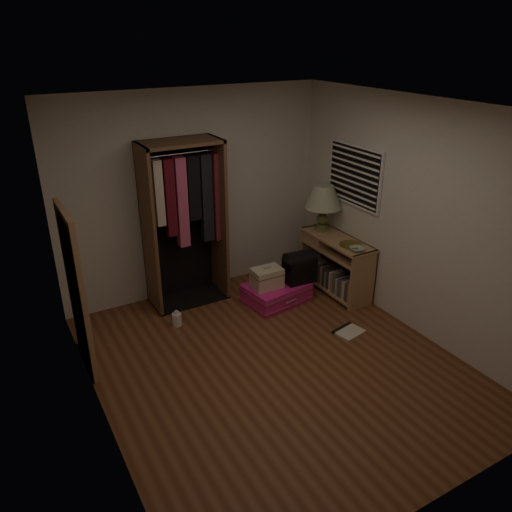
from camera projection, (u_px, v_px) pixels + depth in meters
name	position (u px, v px, depth m)	size (l,w,h in m)	color
ground	(276.00, 364.00, 5.23)	(4.00, 4.00, 0.00)	brown
room_walls	(283.00, 228.00, 4.67)	(3.52, 4.02, 2.60)	beige
console_bookshelf	(334.00, 262.00, 6.58)	(0.42, 1.12, 0.75)	#A2784E
open_wardrobe	(187.00, 210.00, 6.04)	(1.01, 0.50, 2.05)	brown
floor_mirror	(77.00, 291.00, 4.90)	(0.06, 0.80, 1.70)	#A1754E
pink_suitcase	(276.00, 292.00, 6.39)	(0.86, 0.67, 0.24)	#D01973
train_case	(267.00, 278.00, 6.22)	(0.38, 0.27, 0.27)	#C1B593
black_bag	(300.00, 266.00, 6.33)	(0.40, 0.28, 0.42)	black
table_lamp	(323.00, 198.00, 6.49)	(0.53, 0.53, 0.61)	#525C2C
brass_tray	(351.00, 245.00, 6.19)	(0.32, 0.32, 0.02)	olive
ceramic_bowl	(357.00, 249.00, 6.03)	(0.18, 0.18, 0.04)	#96B496
white_jug	(177.00, 319.00, 5.88)	(0.11, 0.11, 0.19)	silver
floor_book	(348.00, 331.00, 5.77)	(0.36, 0.31, 0.03)	beige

